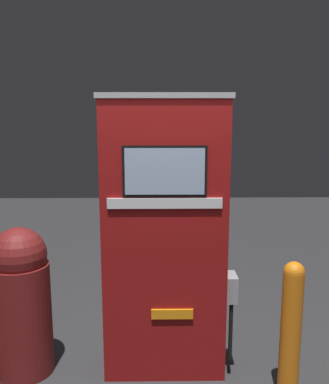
{
  "coord_description": "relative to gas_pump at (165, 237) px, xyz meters",
  "views": [
    {
      "loc": [
        -0.05,
        -3.18,
        2.15
      ],
      "look_at": [
        0.0,
        0.11,
        1.5
      ],
      "focal_mm": 42.0,
      "sensor_mm": 36.0,
      "label": 1
    }
  ],
  "objects": [
    {
      "name": "gas_pump",
      "position": [
        0.0,
        0.0,
        0.0
      ],
      "size": [
        1.05,
        0.46,
        2.23
      ],
      "color": "maroon",
      "rests_on": "ground_plane"
    },
    {
      "name": "ground_plane",
      "position": [
        -0.0,
        -0.21,
        -1.12
      ],
      "size": [
        14.0,
        14.0,
        0.0
      ],
      "primitive_type": "plane",
      "color": "#2D2D30"
    },
    {
      "name": "trash_bin",
      "position": [
        -1.14,
        -0.04,
        -0.5
      ],
      "size": [
        0.46,
        0.46,
        1.21
      ],
      "color": "maroon",
      "rests_on": "ground_plane"
    },
    {
      "name": "safety_bollard",
      "position": [
        0.91,
        -0.41,
        -0.56
      ],
      "size": [
        0.15,
        0.15,
        1.06
      ],
      "color": "orange",
      "rests_on": "ground_plane"
    }
  ]
}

